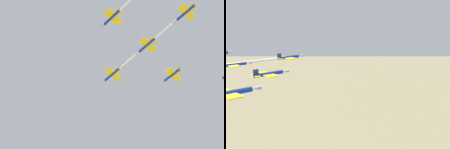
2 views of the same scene
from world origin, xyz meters
TOP-DOWN VIEW (x-y plane):
  - jet_lead at (-21.76, -14.64)m, footprint 46.17×12.66m
  - jet_starboard_inner at (-32.87, -32.12)m, footprint 11.40×8.51m
  - jet_port_outer at (-30.88, -12.77)m, footprint 11.40×8.51m
  - jet_port_trail at (-51.73, -8.48)m, footprint 11.40×8.51m

SIDE VIEW (x-z plane):
  - jet_starboard_inner at x=-32.87m, z-range 130.78..133.14m
  - jet_port_trail at x=-51.73m, z-range 130.84..133.20m
  - jet_port_outer at x=-30.88m, z-range 131.08..133.44m
  - jet_lead at x=-21.76m, z-range 131.30..133.66m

